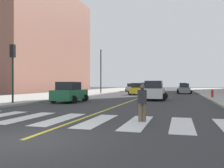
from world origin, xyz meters
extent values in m
plane|color=#333335|center=(0.00, 0.00, 0.00)|extent=(220.00, 220.00, 0.00)
cube|color=#9E9B93|center=(-12.20, 20.00, 0.07)|extent=(10.00, 120.00, 0.15)
cube|color=silver|center=(-2.70, 4.00, 0.01)|extent=(0.90, 4.00, 0.01)
cube|color=silver|center=(-0.90, 4.00, 0.01)|extent=(0.90, 4.00, 0.01)
cube|color=silver|center=(0.90, 4.00, 0.01)|extent=(0.90, 4.00, 0.01)
cube|color=silver|center=(2.70, 4.00, 0.01)|extent=(0.90, 4.00, 0.01)
cube|color=silver|center=(4.50, 4.00, 0.01)|extent=(0.90, 4.00, 0.01)
cube|color=yellow|center=(0.00, 40.00, 0.01)|extent=(0.16, 80.00, 0.01)
cube|color=#905B4B|center=(-27.88, 40.76, 11.35)|extent=(16.00, 32.00, 22.71)
cube|color=slate|center=(5.12, 34.54, 0.62)|extent=(1.82, 3.84, 0.81)
cube|color=#1E2328|center=(5.12, 34.77, 1.35)|extent=(1.50, 1.94, 0.69)
cylinder|color=black|center=(4.28, 33.34, 0.31)|extent=(0.62, 0.22, 0.61)
cylinder|color=black|center=(6.03, 33.39, 0.31)|extent=(0.62, 0.22, 0.61)
cylinder|color=black|center=(4.22, 35.69, 0.31)|extent=(0.62, 0.22, 0.61)
cylinder|color=black|center=(5.97, 35.74, 0.31)|extent=(0.62, 0.22, 0.61)
cube|color=gold|center=(-1.57, 29.23, 0.64)|extent=(1.95, 3.98, 0.84)
cube|color=#1E2328|center=(-1.58, 29.00, 1.39)|extent=(1.58, 2.02, 0.71)
cylinder|color=black|center=(-0.61, 30.40, 0.32)|extent=(0.64, 0.23, 0.63)
cylinder|color=black|center=(-2.41, 30.49, 0.32)|extent=(0.64, 0.23, 0.63)
cylinder|color=black|center=(-0.72, 27.98, 0.32)|extent=(0.64, 0.23, 0.63)
cylinder|color=black|center=(-2.53, 28.07, 0.32)|extent=(0.64, 0.23, 0.63)
cube|color=#B7B7BC|center=(-5.32, 43.53, 0.62)|extent=(1.78, 3.83, 0.81)
cube|color=#1E2328|center=(-5.33, 43.31, 1.35)|extent=(1.48, 1.92, 0.69)
cylinder|color=black|center=(-4.43, 44.69, 0.31)|extent=(0.62, 0.21, 0.61)
cylinder|color=black|center=(-6.18, 44.72, 0.31)|extent=(0.62, 0.21, 0.61)
cylinder|color=black|center=(-4.47, 42.34, 0.31)|extent=(0.62, 0.21, 0.61)
cylinder|color=black|center=(-6.22, 42.37, 0.31)|extent=(0.62, 0.21, 0.61)
cube|color=silver|center=(1.90, 18.25, 0.71)|extent=(2.01, 4.35, 0.93)
cube|color=#1E2328|center=(1.90, 18.51, 1.54)|extent=(1.68, 2.18, 0.78)
cylinder|color=black|center=(0.92, 16.90, 0.35)|extent=(0.70, 0.24, 0.70)
cylinder|color=black|center=(2.92, 16.92, 0.35)|extent=(0.70, 0.24, 0.70)
cylinder|color=black|center=(0.89, 19.58, 0.35)|extent=(0.70, 0.24, 0.70)
cylinder|color=black|center=(2.88, 19.61, 0.35)|extent=(0.70, 0.24, 0.70)
cube|color=red|center=(-1.73, 40.06, 0.68)|extent=(2.03, 4.24, 0.89)
cube|color=#1E2328|center=(-1.74, 39.81, 1.49)|extent=(1.66, 2.14, 0.75)
cylinder|color=black|center=(-0.72, 41.32, 0.34)|extent=(0.68, 0.24, 0.68)
cylinder|color=black|center=(-2.65, 41.39, 0.34)|extent=(0.68, 0.24, 0.68)
cylinder|color=black|center=(-0.81, 38.74, 0.34)|extent=(0.68, 0.24, 0.68)
cylinder|color=black|center=(-2.74, 38.80, 0.34)|extent=(0.68, 0.24, 0.68)
cube|color=#2D479E|center=(5.17, 50.39, 0.67)|extent=(1.93, 4.11, 0.87)
cube|color=#1E2328|center=(5.18, 50.63, 1.45)|extent=(1.59, 2.07, 0.74)
cylinder|color=black|center=(4.21, 49.15, 0.33)|extent=(0.66, 0.23, 0.66)
cylinder|color=black|center=(6.09, 49.11, 0.33)|extent=(0.66, 0.23, 0.66)
cylinder|color=black|center=(4.26, 51.67, 0.33)|extent=(0.66, 0.23, 0.66)
cylinder|color=black|center=(6.14, 51.63, 0.33)|extent=(0.66, 0.23, 0.66)
cube|color=#236B42|center=(-4.99, 13.39, 0.66)|extent=(1.83, 4.03, 0.86)
cube|color=#1E2328|center=(-4.99, 13.15, 1.44)|extent=(1.54, 2.02, 0.73)
cylinder|color=black|center=(-4.06, 14.64, 0.33)|extent=(0.65, 0.21, 0.65)
cylinder|color=black|center=(-5.92, 14.64, 0.33)|extent=(0.65, 0.21, 0.65)
cylinder|color=black|center=(-4.06, 12.14, 0.33)|extent=(0.65, 0.21, 0.65)
cylinder|color=black|center=(-5.92, 12.14, 0.33)|extent=(0.65, 0.21, 0.65)
cylinder|color=black|center=(-8.10, 9.75, 1.92)|extent=(0.14, 0.14, 3.54)
cube|color=black|center=(-8.10, 9.75, 4.19)|extent=(0.36, 0.28, 1.00)
sphere|color=red|center=(-8.10, 9.93, 4.49)|extent=(0.18, 0.18, 0.18)
sphere|color=orange|center=(-8.10, 9.93, 4.19)|extent=(0.18, 0.18, 0.18)
sphere|color=green|center=(-8.10, 9.93, 3.89)|extent=(0.18, 0.18, 0.18)
cylinder|color=brown|center=(2.78, 4.30, 0.39)|extent=(0.18, 0.18, 0.79)
cylinder|color=brown|center=(2.92, 4.37, 0.39)|extent=(0.18, 0.18, 0.79)
cylinder|color=#2D2D33|center=(2.85, 4.34, 1.08)|extent=(0.39, 0.39, 0.59)
sphere|color=brown|center=(2.85, 4.34, 1.48)|extent=(0.21, 0.21, 0.21)
cylinder|color=red|center=(7.86, 22.07, 0.50)|extent=(0.26, 0.26, 0.70)
sphere|color=red|center=(7.86, 22.07, 0.93)|extent=(0.22, 0.22, 0.22)
cylinder|color=#38383D|center=(-7.82, 30.44, 3.58)|extent=(0.20, 0.20, 6.87)
sphere|color=silver|center=(-7.82, 30.44, 7.17)|extent=(0.44, 0.44, 0.44)
camera|label=1|loc=(4.41, -5.91, 1.65)|focal=38.10mm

